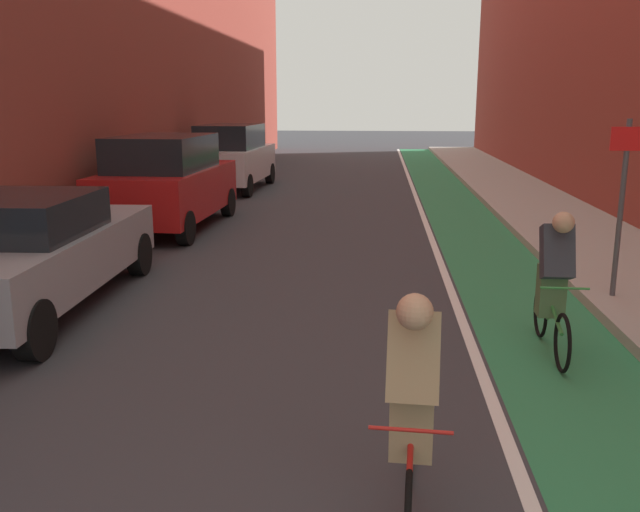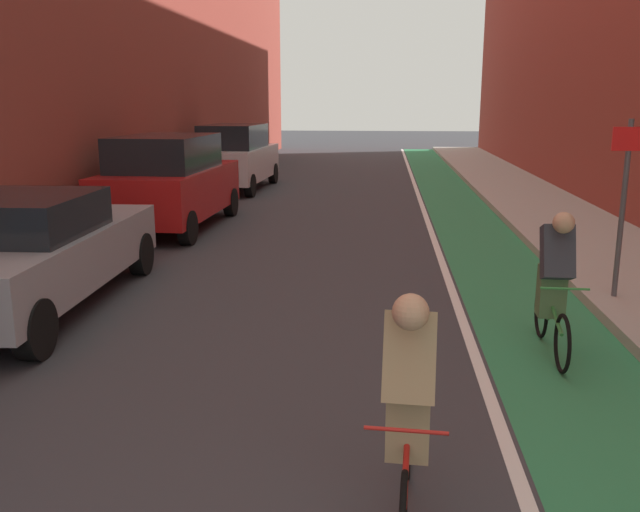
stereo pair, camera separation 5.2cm
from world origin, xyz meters
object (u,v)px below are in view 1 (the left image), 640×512
Objects in this scene: parked_sedan_silver at (32,251)px; parked_suv_red at (167,181)px; parked_suv_white at (232,156)px; street_sign_post at (623,192)px; cyclist_mid at (554,277)px; cyclist_lead at (412,404)px.

parked_sedan_silver is 5.77m from parked_suv_red.
parked_sedan_silver is 12.30m from parked_suv_white.
parked_suv_red is 1.93× the size of street_sign_post.
cyclist_mid is (6.34, -1.01, 0.06)m from parked_sedan_silver.
street_sign_post is (7.61, -11.47, 0.52)m from parked_suv_white.
street_sign_post reaches higher than cyclist_lead.
parked_suv_red is 6.53m from parked_suv_white.
cyclist_lead is 1.00× the size of cyclist_mid.
street_sign_post is at bearing 59.76° from cyclist_lead.
parked_suv_white is (-0.00, 12.29, 0.23)m from parked_sedan_silver.
parked_suv_red is 10.99m from cyclist_lead.
street_sign_post reaches higher than parked_sedan_silver.
parked_suv_white is 1.93× the size of street_sign_post.
parked_suv_white is 17.12m from cyclist_lead.
parked_suv_red is at bearing 115.31° from cyclist_lead.
cyclist_lead is at bearing -117.59° from cyclist_mid.
parked_sedan_silver is at bearing -173.80° from street_sign_post.
parked_sedan_silver is at bearing 138.38° from cyclist_lead.
parked_sedan_silver is 7.68m from street_sign_post.
cyclist_lead is at bearing -41.62° from parked_sedan_silver.
street_sign_post is at bearing -32.98° from parked_suv_red.
street_sign_post is (1.26, 1.84, 0.69)m from cyclist_mid.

